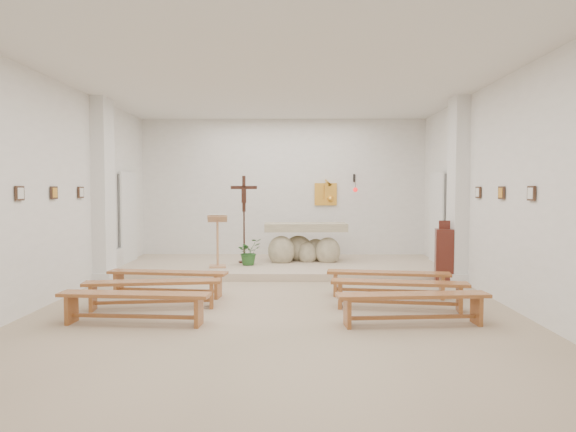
{
  "coord_description": "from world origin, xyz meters",
  "views": [
    {
      "loc": [
        0.28,
        -7.74,
        1.78
      ],
      "look_at": [
        0.16,
        1.6,
        1.29
      ],
      "focal_mm": 32.0,
      "sensor_mm": 36.0,
      "label": 1
    }
  ],
  "objects_px": {
    "lectern": "(218,241)",
    "bench_right_front": "(388,278)",
    "donation_pedestal": "(444,256)",
    "bench_left_second": "(153,288)",
    "bench_left_front": "(168,277)",
    "altar": "(304,245)",
    "bench_right_third": "(413,301)",
    "bench_left_third": "(134,301)",
    "crucifix_stand": "(244,213)",
    "bench_right_second": "(399,288)"
  },
  "relations": [
    {
      "from": "bench_left_front",
      "to": "bench_right_second",
      "type": "height_order",
      "value": "same"
    },
    {
      "from": "bench_right_front",
      "to": "altar",
      "type": "bearing_deg",
      "value": 120.74
    },
    {
      "from": "donation_pedestal",
      "to": "bench_left_second",
      "type": "height_order",
      "value": "donation_pedestal"
    },
    {
      "from": "bench_left_front",
      "to": "bench_left_second",
      "type": "relative_size",
      "value": 1.0
    },
    {
      "from": "lectern",
      "to": "bench_left_front",
      "type": "xyz_separation_m",
      "value": [
        -0.5,
        -2.19,
        -0.39
      ]
    },
    {
      "from": "donation_pedestal",
      "to": "bench_right_front",
      "type": "xyz_separation_m",
      "value": [
        -1.28,
        -1.26,
        -0.21
      ]
    },
    {
      "from": "altar",
      "to": "bench_left_second",
      "type": "bearing_deg",
      "value": -122.36
    },
    {
      "from": "altar",
      "to": "lectern",
      "type": "xyz_separation_m",
      "value": [
        -1.82,
        -0.92,
        0.19
      ]
    },
    {
      "from": "crucifix_stand",
      "to": "bench_left_front",
      "type": "xyz_separation_m",
      "value": [
        -0.98,
        -2.9,
        -0.94
      ]
    },
    {
      "from": "bench_left_second",
      "to": "bench_right_second",
      "type": "height_order",
      "value": "same"
    },
    {
      "from": "crucifix_stand",
      "to": "lectern",
      "type": "bearing_deg",
      "value": -128.03
    },
    {
      "from": "lectern",
      "to": "crucifix_stand",
      "type": "distance_m",
      "value": 1.02
    },
    {
      "from": "bench_left_third",
      "to": "bench_right_third",
      "type": "xyz_separation_m",
      "value": [
        3.64,
        0.0,
        0.0
      ]
    },
    {
      "from": "donation_pedestal",
      "to": "bench_right_second",
      "type": "height_order",
      "value": "donation_pedestal"
    },
    {
      "from": "bench_right_second",
      "to": "bench_left_third",
      "type": "bearing_deg",
      "value": -158.5
    },
    {
      "from": "lectern",
      "to": "bench_left_second",
      "type": "bearing_deg",
      "value": -107.37
    },
    {
      "from": "crucifix_stand",
      "to": "bench_right_second",
      "type": "height_order",
      "value": "crucifix_stand"
    },
    {
      "from": "altar",
      "to": "bench_left_front",
      "type": "bearing_deg",
      "value": -128.91
    },
    {
      "from": "donation_pedestal",
      "to": "bench_right_front",
      "type": "relative_size",
      "value": 0.59
    },
    {
      "from": "bench_right_front",
      "to": "bench_left_third",
      "type": "relative_size",
      "value": 1.0
    },
    {
      "from": "altar",
      "to": "bench_right_front",
      "type": "height_order",
      "value": "altar"
    },
    {
      "from": "altar",
      "to": "bench_left_third",
      "type": "bearing_deg",
      "value": -117.65
    },
    {
      "from": "bench_right_third",
      "to": "altar",
      "type": "bearing_deg",
      "value": 100.2
    },
    {
      "from": "altar",
      "to": "bench_left_third",
      "type": "distance_m",
      "value": 5.4
    },
    {
      "from": "bench_right_front",
      "to": "bench_right_second",
      "type": "distance_m",
      "value": 0.88
    },
    {
      "from": "bench_left_front",
      "to": "bench_right_front",
      "type": "xyz_separation_m",
      "value": [
        3.64,
        0.0,
        0.0
      ]
    },
    {
      "from": "altar",
      "to": "lectern",
      "type": "height_order",
      "value": "lectern"
    },
    {
      "from": "bench_right_third",
      "to": "bench_left_third",
      "type": "bearing_deg",
      "value": 175.09
    },
    {
      "from": "crucifix_stand",
      "to": "bench_left_third",
      "type": "xyz_separation_m",
      "value": [
        -0.98,
        -4.66,
        -0.94
      ]
    },
    {
      "from": "lectern",
      "to": "crucifix_stand",
      "type": "bearing_deg",
      "value": 47.33
    },
    {
      "from": "bench_left_front",
      "to": "bench_left_third",
      "type": "height_order",
      "value": "same"
    },
    {
      "from": "bench_left_third",
      "to": "bench_right_third",
      "type": "distance_m",
      "value": 3.64
    },
    {
      "from": "crucifix_stand",
      "to": "bench_right_second",
      "type": "relative_size",
      "value": 0.95
    },
    {
      "from": "altar",
      "to": "bench_left_front",
      "type": "xyz_separation_m",
      "value": [
        -2.32,
        -3.11,
        -0.2
      ]
    },
    {
      "from": "bench_right_front",
      "to": "lectern",
      "type": "bearing_deg",
      "value": 152.84
    },
    {
      "from": "bench_left_front",
      "to": "altar",
      "type": "bearing_deg",
      "value": 60.57
    },
    {
      "from": "donation_pedestal",
      "to": "bench_right_second",
      "type": "bearing_deg",
      "value": -111.4
    },
    {
      "from": "donation_pedestal",
      "to": "crucifix_stand",
      "type": "bearing_deg",
      "value": 166.91
    },
    {
      "from": "bench_right_second",
      "to": "bench_right_third",
      "type": "bearing_deg",
      "value": -82.13
    },
    {
      "from": "donation_pedestal",
      "to": "bench_left_second",
      "type": "xyz_separation_m",
      "value": [
        -4.92,
        -2.14,
        -0.21
      ]
    },
    {
      "from": "donation_pedestal",
      "to": "bench_right_third",
      "type": "bearing_deg",
      "value": -103.49
    },
    {
      "from": "altar",
      "to": "bench_right_third",
      "type": "bearing_deg",
      "value": -77.08
    },
    {
      "from": "altar",
      "to": "bench_right_third",
      "type": "height_order",
      "value": "altar"
    },
    {
      "from": "lectern",
      "to": "donation_pedestal",
      "type": "height_order",
      "value": "lectern"
    },
    {
      "from": "bench_left_third",
      "to": "lectern",
      "type": "bearing_deg",
      "value": 86.79
    },
    {
      "from": "bench_left_front",
      "to": "bench_left_third",
      "type": "xyz_separation_m",
      "value": [
        0.0,
        -1.76,
        0.0
      ]
    },
    {
      "from": "lectern",
      "to": "bench_right_front",
      "type": "height_order",
      "value": "lectern"
    },
    {
      "from": "lectern",
      "to": "donation_pedestal",
      "type": "xyz_separation_m",
      "value": [
        4.42,
        -0.93,
        -0.18
      ]
    },
    {
      "from": "bench_left_front",
      "to": "bench_right_front",
      "type": "height_order",
      "value": "same"
    },
    {
      "from": "bench_right_front",
      "to": "bench_right_third",
      "type": "xyz_separation_m",
      "value": [
        0.0,
        -1.76,
        0.0
      ]
    }
  ]
}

